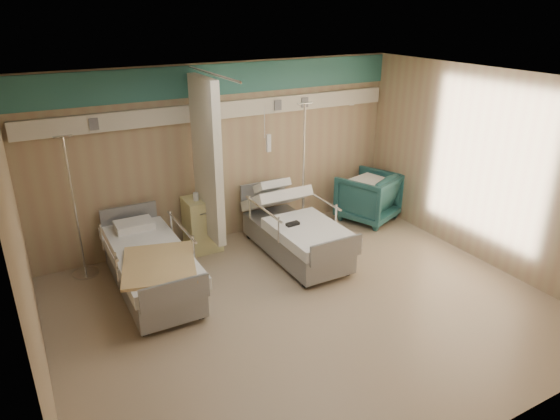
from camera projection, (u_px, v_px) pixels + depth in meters
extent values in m
cube|color=gray|center=(306.00, 308.00, 6.36)|extent=(6.00, 5.00, 0.00)
cube|color=tan|center=(225.00, 154.00, 7.85)|extent=(6.00, 0.04, 2.80)
cube|color=tan|center=(481.00, 314.00, 3.80)|extent=(6.00, 0.04, 2.80)
cube|color=tan|center=(25.00, 266.00, 4.49)|extent=(0.04, 5.00, 2.80)
cube|color=tan|center=(486.00, 168.00, 7.16)|extent=(0.04, 5.00, 2.80)
cube|color=silver|center=(311.00, 84.00, 5.29)|extent=(6.00, 5.00, 0.04)
cube|color=#2E6C66|center=(222.00, 79.00, 7.39)|extent=(6.00, 0.04, 0.45)
cube|color=beige|center=(224.00, 110.00, 7.54)|extent=(5.88, 0.08, 0.25)
cylinder|color=silver|center=(211.00, 74.00, 6.38)|extent=(0.03, 1.80, 0.03)
cube|color=beige|center=(207.00, 160.00, 7.14)|extent=(0.12, 0.90, 2.35)
cube|color=#CEC780|center=(202.00, 224.00, 7.73)|extent=(0.50, 0.48, 0.85)
imported|color=#205051|center=(368.00, 197.00, 8.82)|extent=(1.19, 1.21, 0.85)
cube|color=white|center=(370.00, 173.00, 8.61)|extent=(0.81, 0.75, 0.08)
cylinder|color=silver|center=(302.00, 230.00, 8.50)|extent=(0.39, 0.39, 0.03)
cylinder|color=silver|center=(303.00, 170.00, 8.09)|extent=(0.03, 0.03, 2.16)
cylinder|color=silver|center=(305.00, 104.00, 7.68)|extent=(0.26, 0.03, 0.03)
cylinder|color=silver|center=(86.00, 273.00, 7.14)|extent=(0.36, 0.36, 0.03)
cylinder|color=silver|center=(75.00, 209.00, 6.76)|extent=(0.03, 0.03, 2.02)
cylinder|color=silver|center=(63.00, 136.00, 6.38)|extent=(0.24, 0.03, 0.03)
cube|color=black|center=(293.00, 224.00, 7.18)|extent=(0.20, 0.10, 0.04)
cube|color=tan|center=(159.00, 264.00, 6.08)|extent=(1.10, 1.26, 0.04)
cube|color=black|center=(207.00, 192.00, 7.66)|extent=(0.21, 0.14, 0.11)
cylinder|color=white|center=(196.00, 197.00, 7.47)|extent=(0.09, 0.09, 0.12)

